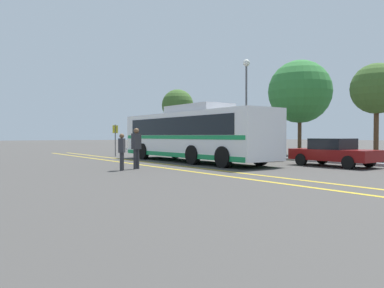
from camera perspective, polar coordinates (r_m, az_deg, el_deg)
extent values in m
plane|color=#423F3D|center=(21.22, 1.35, -2.75)|extent=(220.00, 220.00, 0.00)
cube|color=gold|center=(20.14, -5.09, -2.96)|extent=(31.57, 0.20, 0.01)
cube|color=gold|center=(19.54, -8.20, -3.10)|extent=(31.57, 0.20, 0.01)
cube|color=#99999E|center=(25.03, 10.48, -1.99)|extent=(39.57, 0.36, 0.15)
cube|color=white|center=(21.29, 0.00, 1.43)|extent=(11.58, 2.55, 2.46)
cube|color=black|center=(21.30, 0.00, 2.69)|extent=(9.96, 2.58, 0.97)
cube|color=#198C4C|center=(21.29, 0.00, 1.05)|extent=(11.35, 2.59, 0.20)
cube|color=#198C4C|center=(21.32, 0.00, -1.55)|extent=(11.35, 2.58, 0.24)
cube|color=black|center=(26.23, -7.39, 1.52)|extent=(0.05, 2.19, 1.78)
cube|color=black|center=(26.26, -7.39, 3.75)|extent=(0.05, 1.75, 0.24)
cube|color=silver|center=(20.88, 0.93, 5.38)|extent=(4.06, 2.01, 0.42)
cube|color=black|center=(26.50, -7.67, -0.77)|extent=(0.05, 1.87, 0.04)
cube|color=black|center=(26.51, -7.67, -1.20)|extent=(0.05, 1.87, 0.04)
cylinder|color=black|center=(23.73, -7.40, -1.13)|extent=(1.00, 0.28, 1.00)
cylinder|color=black|center=(24.95, -2.55, -1.00)|extent=(1.00, 0.28, 1.00)
cylinder|color=black|center=(19.21, 0.10, -1.68)|extent=(1.00, 0.28, 1.00)
cylinder|color=black|center=(20.69, 5.50, -1.47)|extent=(1.00, 0.28, 1.00)
cylinder|color=black|center=(17.30, 4.80, -2.01)|extent=(1.00, 0.28, 1.00)
cylinder|color=black|center=(18.93, 10.33, -1.74)|extent=(1.00, 0.28, 1.00)
cube|color=black|center=(33.92, -6.55, -0.21)|extent=(4.72, 1.71, 0.64)
cube|color=black|center=(34.02, -6.65, 0.72)|extent=(1.99, 1.48, 0.45)
cylinder|color=black|center=(33.09, -4.10, -0.79)|extent=(0.60, 0.20, 0.60)
cylinder|color=black|center=(32.27, -6.49, -0.85)|extent=(0.60, 0.20, 0.60)
cylinder|color=black|center=(35.59, -6.61, -0.65)|extent=(0.60, 0.20, 0.60)
cylinder|color=black|center=(34.84, -8.87, -0.70)|extent=(0.60, 0.20, 0.60)
cube|color=navy|center=(28.08, -0.68, -0.51)|extent=(4.95, 2.07, 0.63)
cube|color=black|center=(27.96, -0.55, 0.67)|extent=(2.14, 1.64, 0.53)
cylinder|color=black|center=(29.01, -3.52, -1.08)|extent=(0.61, 0.25, 0.60)
cylinder|color=black|center=(29.78, -0.81, -1.02)|extent=(0.61, 0.25, 0.60)
cylinder|color=black|center=(26.40, -0.52, -1.31)|extent=(0.61, 0.25, 0.60)
cylinder|color=black|center=(27.24, 2.36, -1.23)|extent=(0.61, 0.25, 0.60)
cube|color=olive|center=(23.23, 8.97, -0.94)|extent=(4.06, 2.08, 0.60)
cube|color=black|center=(23.29, 8.81, 0.41)|extent=(1.76, 1.71, 0.49)
cylinder|color=black|center=(22.94, 12.62, -1.73)|extent=(0.61, 0.24, 0.60)
cylinder|color=black|center=(21.75, 9.36, -1.88)|extent=(0.61, 0.24, 0.60)
cylinder|color=black|center=(24.73, 8.61, -1.50)|extent=(0.61, 0.24, 0.60)
cylinder|color=black|center=(23.64, 5.42, -1.62)|extent=(0.61, 0.24, 0.60)
cube|color=maroon|center=(19.36, 20.87, -1.54)|extent=(4.11, 1.86, 0.53)
cube|color=black|center=(19.40, 20.63, 0.02)|extent=(1.73, 1.62, 0.52)
cylinder|color=black|center=(19.48, 25.40, -2.35)|extent=(0.60, 0.20, 0.60)
cylinder|color=black|center=(17.97, 22.75, -2.62)|extent=(0.60, 0.20, 0.60)
cylinder|color=black|center=(20.80, 19.23, -2.07)|extent=(0.60, 0.20, 0.60)
cylinder|color=black|center=(19.40, 16.31, -2.29)|extent=(0.60, 0.20, 0.60)
cylinder|color=#2D2D33|center=(16.98, -8.27, -2.27)|extent=(0.14, 0.14, 0.89)
cylinder|color=#2D2D33|center=(16.86, -8.68, -2.29)|extent=(0.14, 0.14, 0.89)
cube|color=#333338|center=(16.89, -8.48, 0.41)|extent=(0.33, 0.47, 0.70)
sphere|color=brown|center=(16.89, -8.49, 2.00)|extent=(0.24, 0.24, 0.24)
cylinder|color=#2D2D33|center=(16.33, -10.58, -2.63)|extent=(0.14, 0.14, 0.77)
cylinder|color=#2D2D33|center=(16.16, -10.71, -2.67)|extent=(0.14, 0.14, 0.77)
cube|color=#333338|center=(16.21, -10.65, -0.22)|extent=(0.47, 0.43, 0.61)
sphere|color=brown|center=(16.21, -10.66, 1.22)|extent=(0.21, 0.21, 0.21)
cylinder|color=#59595E|center=(27.34, -11.61, 0.52)|extent=(0.07, 0.07, 2.29)
cube|color=yellow|center=(27.34, -11.62, 2.23)|extent=(0.03, 0.40, 0.56)
cylinder|color=#59595E|center=(27.46, 8.26, 4.93)|extent=(0.14, 0.14, 6.50)
sphere|color=silver|center=(27.91, 8.28, 12.13)|extent=(0.51, 0.51, 0.51)
cylinder|color=#513823|center=(29.28, 16.07, 1.28)|extent=(0.28, 0.28, 3.04)
sphere|color=#337A38|center=(29.46, 16.11, 7.68)|extent=(4.71, 4.71, 4.71)
cylinder|color=#513823|center=(38.54, -2.19, 1.58)|extent=(0.28, 0.28, 3.40)
sphere|color=#3D6028|center=(38.67, -2.20, 5.92)|extent=(3.26, 3.26, 3.26)
cylinder|color=#513823|center=(24.45, 26.25, 1.34)|extent=(0.28, 0.28, 3.15)
sphere|color=#3D6028|center=(24.61, 26.31, 7.59)|extent=(2.95, 2.95, 2.95)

